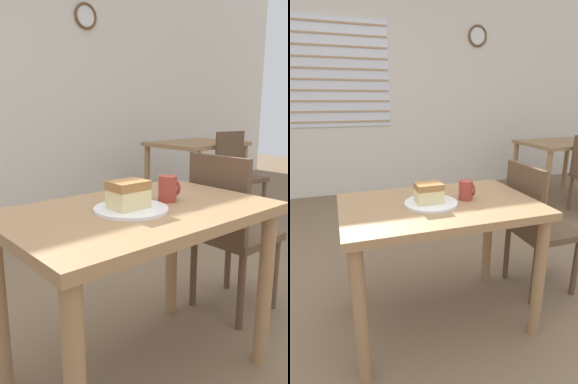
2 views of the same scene
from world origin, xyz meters
TOP-DOWN VIEW (x-y plane):
  - dining_table_near at (0.07, 0.36)m, footprint 0.99×0.64m
  - dining_table_far at (2.25, 2.01)m, footprint 0.93×0.75m
  - chair_near_window at (0.75, 0.45)m, footprint 0.37×0.37m
  - chair_far_corner at (2.21, 1.45)m, footprint 0.42×0.42m
  - plate at (0.03, 0.35)m, footprint 0.27×0.27m
  - cake_slice at (0.02, 0.35)m, footprint 0.13×0.10m
  - coffee_mug at (0.22, 0.36)m, footprint 0.08×0.07m

SIDE VIEW (x-z plane):
  - chair_near_window at x=0.75m, z-range 0.04..0.88m
  - chair_far_corner at x=2.21m, z-range 0.04..0.88m
  - dining_table_near at x=0.07m, z-range 0.24..0.94m
  - dining_table_far at x=2.25m, z-range 0.24..0.96m
  - plate at x=0.03m, z-range 0.71..0.72m
  - coffee_mug at x=0.22m, z-range 0.71..0.81m
  - cake_slice at x=0.02m, z-range 0.72..0.82m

